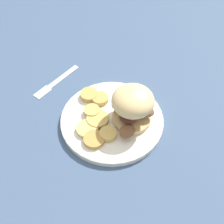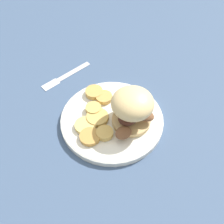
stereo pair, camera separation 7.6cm
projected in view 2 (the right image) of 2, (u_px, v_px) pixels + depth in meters
name	position (u px, v px, depth m)	size (l,w,h in m)	color
ground_plane	(112.00, 122.00, 0.79)	(4.00, 4.00, 0.00)	#3D5170
dinner_plate	(112.00, 120.00, 0.79)	(0.26, 0.26, 0.02)	white
sandwich	(132.00, 108.00, 0.73)	(0.12, 0.13, 0.10)	tan
potato_round_0	(93.00, 109.00, 0.79)	(0.04, 0.04, 0.01)	tan
potato_round_1	(104.00, 133.00, 0.74)	(0.04, 0.04, 0.01)	tan
potato_round_2	(104.00, 97.00, 0.82)	(0.04, 0.04, 0.01)	tan
potato_round_3	(94.00, 92.00, 0.83)	(0.05, 0.05, 0.01)	tan
potato_round_4	(90.00, 137.00, 0.74)	(0.05, 0.05, 0.01)	#BC8942
potato_round_5	(85.00, 125.00, 0.76)	(0.05, 0.05, 0.01)	#DBB766
potato_round_6	(97.00, 117.00, 0.77)	(0.06, 0.06, 0.01)	tan
fork	(66.00, 76.00, 0.90)	(0.10, 0.15, 0.00)	silver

